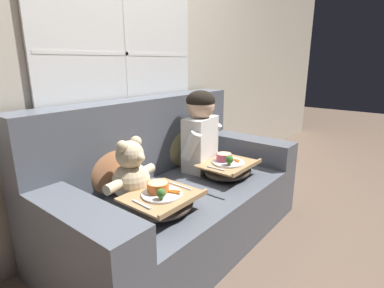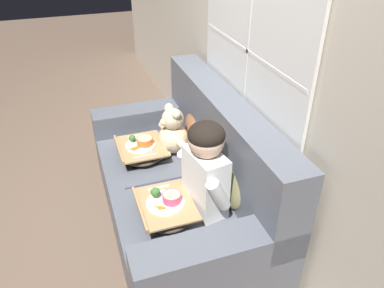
{
  "view_description": "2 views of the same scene",
  "coord_description": "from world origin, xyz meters",
  "px_view_note": "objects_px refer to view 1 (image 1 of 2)",
  "views": [
    {
      "loc": [
        -1.43,
        -1.25,
        1.22
      ],
      "look_at": [
        0.11,
        -0.02,
        0.68
      ],
      "focal_mm": 28.0,
      "sensor_mm": 36.0,
      "label": 1
    },
    {
      "loc": [
        2.03,
        -0.58,
        2.02
      ],
      "look_at": [
        0.08,
        0.1,
        0.72
      ],
      "focal_mm": 35.0,
      "sensor_mm": 36.0,
      "label": 2
    }
  ],
  "objects_px": {
    "lap_tray_child": "(228,168)",
    "lap_tray_teddy": "(162,202)",
    "teddy_bear": "(132,174)",
    "child_figure": "(200,127)",
    "couch": "(172,191)",
    "throw_pillow_behind_child": "(182,142)",
    "throw_pillow_behind_teddy": "(111,164)"
  },
  "relations": [
    {
      "from": "lap_tray_teddy",
      "to": "couch",
      "type": "bearing_deg",
      "value": 35.53
    },
    {
      "from": "throw_pillow_behind_teddy",
      "to": "teddy_bear",
      "type": "bearing_deg",
      "value": -89.73
    },
    {
      "from": "lap_tray_teddy",
      "to": "child_figure",
      "type": "bearing_deg",
      "value": 20.28
    },
    {
      "from": "couch",
      "to": "child_figure",
      "type": "height_order",
      "value": "child_figure"
    },
    {
      "from": "child_figure",
      "to": "lap_tray_child",
      "type": "relative_size",
      "value": 1.51
    },
    {
      "from": "lap_tray_child",
      "to": "teddy_bear",
      "type": "bearing_deg",
      "value": 159.96
    },
    {
      "from": "teddy_bear",
      "to": "lap_tray_teddy",
      "type": "distance_m",
      "value": 0.27
    },
    {
      "from": "child_figure",
      "to": "teddy_bear",
      "type": "distance_m",
      "value": 0.71
    },
    {
      "from": "throw_pillow_behind_child",
      "to": "lap_tray_child",
      "type": "distance_m",
      "value": 0.46
    },
    {
      "from": "throw_pillow_behind_teddy",
      "to": "lap_tray_child",
      "type": "bearing_deg",
      "value": -32.8
    },
    {
      "from": "throw_pillow_behind_child",
      "to": "child_figure",
      "type": "bearing_deg",
      "value": -89.94
    },
    {
      "from": "teddy_bear",
      "to": "lap_tray_teddy",
      "type": "xyz_separation_m",
      "value": [
        -0.0,
        -0.25,
        -0.1
      ]
    },
    {
      "from": "child_figure",
      "to": "lap_tray_teddy",
      "type": "height_order",
      "value": "child_figure"
    },
    {
      "from": "throw_pillow_behind_teddy",
      "to": "lap_tray_teddy",
      "type": "distance_m",
      "value": 0.46
    },
    {
      "from": "couch",
      "to": "child_figure",
      "type": "bearing_deg",
      "value": 1.43
    },
    {
      "from": "child_figure",
      "to": "lap_tray_child",
      "type": "bearing_deg",
      "value": -90.22
    },
    {
      "from": "throw_pillow_behind_child",
      "to": "teddy_bear",
      "type": "distance_m",
      "value": 0.72
    },
    {
      "from": "teddy_bear",
      "to": "lap_tray_teddy",
      "type": "bearing_deg",
      "value": -90.26
    },
    {
      "from": "lap_tray_child",
      "to": "lap_tray_teddy",
      "type": "relative_size",
      "value": 1.04
    },
    {
      "from": "throw_pillow_behind_teddy",
      "to": "lap_tray_child",
      "type": "relative_size",
      "value": 0.99
    },
    {
      "from": "couch",
      "to": "throw_pillow_behind_teddy",
      "type": "xyz_separation_m",
      "value": [
        -0.35,
        0.2,
        0.26
      ]
    },
    {
      "from": "throw_pillow_behind_child",
      "to": "couch",
      "type": "bearing_deg",
      "value": -150.22
    },
    {
      "from": "throw_pillow_behind_child",
      "to": "lap_tray_teddy",
      "type": "bearing_deg",
      "value": -147.25
    },
    {
      "from": "throw_pillow_behind_teddy",
      "to": "lap_tray_teddy",
      "type": "relative_size",
      "value": 1.03
    },
    {
      "from": "throw_pillow_behind_child",
      "to": "lap_tray_teddy",
      "type": "distance_m",
      "value": 0.83
    },
    {
      "from": "child_figure",
      "to": "lap_tray_teddy",
      "type": "xyz_separation_m",
      "value": [
        -0.69,
        -0.26,
        -0.28
      ]
    },
    {
      "from": "lap_tray_child",
      "to": "throw_pillow_behind_child",
      "type": "bearing_deg",
      "value": 89.9
    },
    {
      "from": "throw_pillow_behind_child",
      "to": "child_figure",
      "type": "relative_size",
      "value": 0.67
    },
    {
      "from": "lap_tray_child",
      "to": "lap_tray_teddy",
      "type": "height_order",
      "value": "lap_tray_child"
    },
    {
      "from": "child_figure",
      "to": "lap_tray_teddy",
      "type": "relative_size",
      "value": 1.57
    },
    {
      "from": "throw_pillow_behind_child",
      "to": "teddy_bear",
      "type": "xyz_separation_m",
      "value": [
        -0.69,
        -0.19,
        -0.02
      ]
    },
    {
      "from": "lap_tray_child",
      "to": "lap_tray_teddy",
      "type": "xyz_separation_m",
      "value": [
        -0.69,
        0.0,
        0.0
      ]
    }
  ]
}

